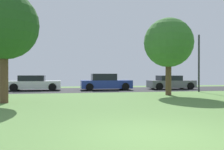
{
  "coord_description": "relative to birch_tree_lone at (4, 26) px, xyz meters",
  "views": [
    {
      "loc": [
        -2.0,
        -5.18,
        1.45
      ],
      "look_at": [
        0.0,
        5.5,
        1.38
      ],
      "focal_mm": 38.58,
      "sensor_mm": 36.0,
      "label": 1
    }
  ],
  "objects": [
    {
      "name": "parked_car_grey",
      "position": [
        12.48,
        8.35,
        -3.21
      ],
      "size": [
        4.24,
        1.94,
        1.26
      ],
      "color": "slate",
      "rests_on": "ground_plane"
    },
    {
      "name": "oak_tree_center",
      "position": [
        9.73,
        2.6,
        -0.3
      ],
      "size": [
        3.29,
        3.29,
        5.17
      ],
      "color": "brown",
      "rests_on": "ground_plane"
    },
    {
      "name": "birch_tree_lone",
      "position": [
        0.0,
        0.0,
        0.0
      ],
      "size": [
        3.37,
        3.37,
        5.51
      ],
      "color": "brown",
      "rests_on": "ground_plane"
    },
    {
      "name": "road_strip",
      "position": [
        5.03,
        8.64,
        -3.79
      ],
      "size": [
        44.0,
        6.4,
        0.01
      ],
      "primitive_type": "cube",
      "color": "#28282B",
      "rests_on": "ground_plane"
    },
    {
      "name": "ground_plane",
      "position": [
        5.03,
        -7.36,
        -3.79
      ],
      "size": [
        44.0,
        44.0,
        0.0
      ],
      "primitive_type": "plane",
      "color": "#5B8442"
    },
    {
      "name": "parked_car_blue",
      "position": [
        6.38,
        8.37,
        -3.14
      ],
      "size": [
        4.4,
        1.98,
        1.43
      ],
      "color": "#233893",
      "rests_on": "ground_plane"
    },
    {
      "name": "parked_car_white",
      "position": [
        0.28,
        8.81,
        -3.2
      ],
      "size": [
        4.33,
        1.97,
        1.29
      ],
      "color": "white",
      "rests_on": "ground_plane"
    },
    {
      "name": "street_lamp_post",
      "position": [
        13.27,
        4.84,
        -1.54
      ],
      "size": [
        0.14,
        0.14,
        4.5
      ],
      "primitive_type": "cylinder",
      "color": "#2D2D33",
      "rests_on": "ground_plane"
    }
  ]
}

